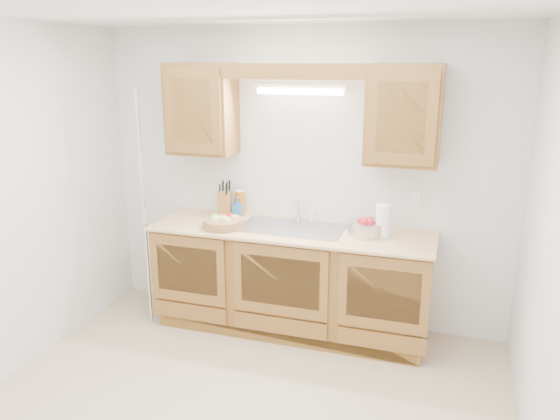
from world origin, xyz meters
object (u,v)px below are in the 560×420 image
at_px(paper_towel, 383,221).
at_px(fruit_basket, 223,222).
at_px(knife_block, 224,203).
at_px(apple_bowl, 366,227).

bearing_deg(paper_towel, fruit_basket, -172.60).
xyz_separation_m(fruit_basket, knife_block, (-0.12, 0.29, 0.07)).
distance_m(fruit_basket, paper_towel, 1.29).
height_order(fruit_basket, knife_block, knife_block).
bearing_deg(fruit_basket, knife_block, 111.67).
bearing_deg(apple_bowl, paper_towel, 4.60).
distance_m(fruit_basket, knife_block, 0.32).
height_order(paper_towel, apple_bowl, paper_towel).
height_order(knife_block, paper_towel, knife_block).
relative_size(knife_block, apple_bowl, 0.99).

